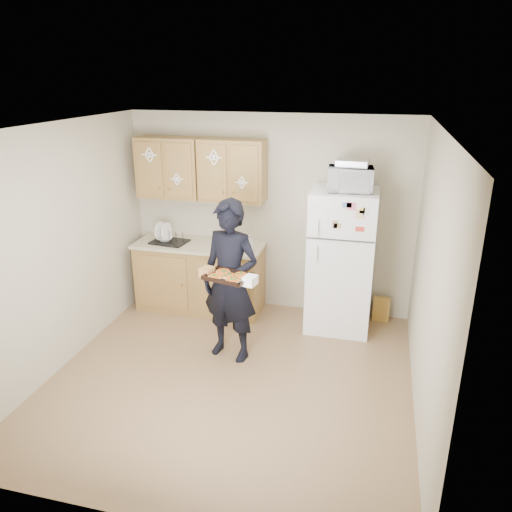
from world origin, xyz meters
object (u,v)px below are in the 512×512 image
at_px(person, 230,281).
at_px(microwave, 350,179).
at_px(refrigerator, 341,261).
at_px(baking_tray, 228,277).
at_px(dish_rack, 169,236).

bearing_deg(person, microwave, 53.16).
bearing_deg(refrigerator, baking_tray, -128.20).
bearing_deg(dish_rack, person, -41.53).
bearing_deg(refrigerator, microwave, -47.36).
height_order(refrigerator, person, person).
relative_size(baking_tray, dish_rack, 0.98).
bearing_deg(baking_tray, refrigerator, 65.12).
distance_m(person, microwave, 1.74).
relative_size(refrigerator, microwave, 3.47).
distance_m(baking_tray, microwave, 1.79).
relative_size(microwave, dish_rack, 1.11).
xyz_separation_m(refrigerator, microwave, (0.05, -0.05, 0.99)).
bearing_deg(microwave, refrigerator, 128.13).
bearing_deg(microwave, dish_rack, 174.29).
bearing_deg(baking_tray, microwave, 62.74).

